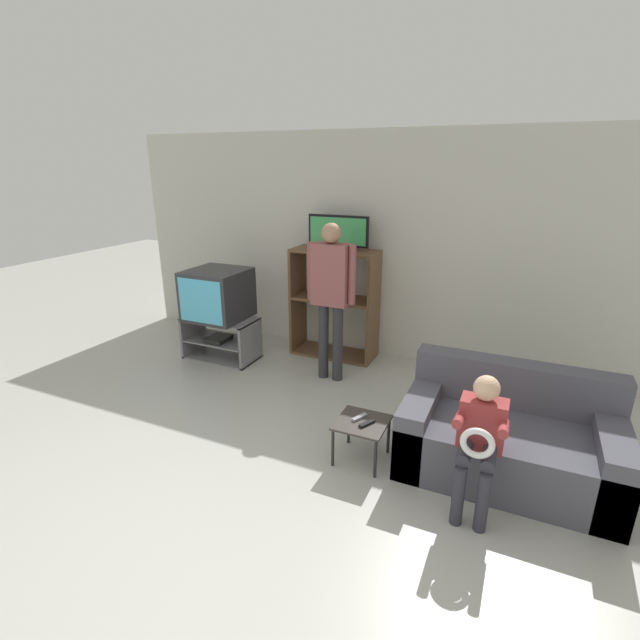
{
  "coord_description": "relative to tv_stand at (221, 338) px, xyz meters",
  "views": [
    {
      "loc": [
        1.7,
        -1.73,
        2.25
      ],
      "look_at": [
        0.07,
        1.87,
        0.9
      ],
      "focal_mm": 26.0,
      "sensor_mm": 36.0,
      "label": 1
    }
  ],
  "objects": [
    {
      "name": "person_standing_adult",
      "position": [
        1.42,
        0.02,
        0.78
      ],
      "size": [
        0.53,
        0.2,
        1.69
      ],
      "color": "#2D2D33",
      "rests_on": "ground_plane"
    },
    {
      "name": "media_shelf",
      "position": [
        1.2,
        0.65,
        0.41
      ],
      "size": [
        1.01,
        0.43,
        1.3
      ],
      "color": "brown",
      "rests_on": "ground_plane"
    },
    {
      "name": "ground_plane",
      "position": [
        1.52,
        -2.5,
        -0.25
      ],
      "size": [
        18.0,
        18.0,
        0.0
      ],
      "primitive_type": "plane",
      "color": "#ADADA3"
    },
    {
      "name": "snack_table",
      "position": [
        2.22,
        -1.23,
        0.05
      ],
      "size": [
        0.39,
        0.39,
        0.34
      ],
      "color": "#38332D",
      "rests_on": "ground_plane"
    },
    {
      "name": "television_main",
      "position": [
        -0.01,
        0.01,
        0.54
      ],
      "size": [
        0.65,
        0.65,
        0.58
      ],
      "color": "#2D2D33",
      "rests_on": "tv_stand"
    },
    {
      "name": "television_flat",
      "position": [
        1.23,
        0.67,
        1.23
      ],
      "size": [
        0.72,
        0.2,
        0.39
      ],
      "color": "black",
      "rests_on": "media_shelf"
    },
    {
      "name": "tv_stand",
      "position": [
        0.0,
        0.0,
        0.0
      ],
      "size": [
        0.86,
        0.46,
        0.5
      ],
      "color": "slate",
      "rests_on": "ground_plane"
    },
    {
      "name": "couch",
      "position": [
        3.27,
        -0.92,
        0.03
      ],
      "size": [
        1.53,
        0.85,
        0.79
      ],
      "color": "#4C4C56",
      "rests_on": "ground_plane"
    },
    {
      "name": "remote_control_white",
      "position": [
        2.19,
        -1.19,
        0.1
      ],
      "size": [
        0.09,
        0.15,
        0.02
      ],
      "primitive_type": "cube",
      "rotation": [
        0.0,
        0.0,
        -0.43
      ],
      "color": "gray",
      "rests_on": "snack_table"
    },
    {
      "name": "remote_control_black",
      "position": [
        2.27,
        -1.26,
        0.1
      ],
      "size": [
        0.1,
        0.14,
        0.02
      ],
      "primitive_type": "cube",
      "rotation": [
        0.0,
        0.0,
        -0.48
      ],
      "color": "black",
      "rests_on": "snack_table"
    },
    {
      "name": "wall_back",
      "position": [
        1.52,
        0.93,
        1.05
      ],
      "size": [
        6.4,
        0.06,
        2.6
      ],
      "color": "beige",
      "rests_on": "ground_plane"
    },
    {
      "name": "person_seated_child",
      "position": [
        3.09,
        -1.41,
        0.32
      ],
      "size": [
        0.33,
        0.43,
        0.95
      ],
      "color": "#2D2D38",
      "rests_on": "ground_plane"
    }
  ]
}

